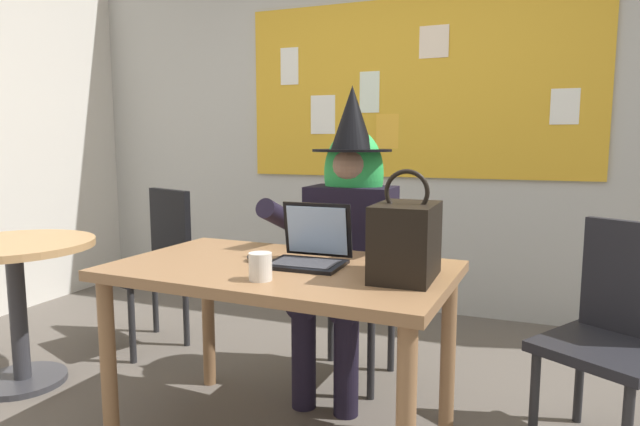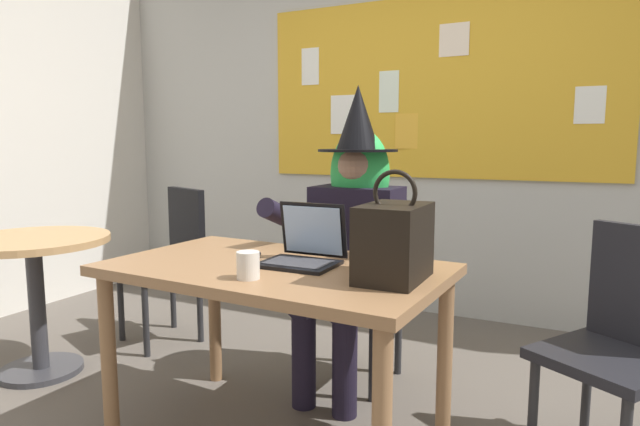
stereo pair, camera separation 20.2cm
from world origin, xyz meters
The scene contains 11 objects.
wall_back_bulletin centered at (0.00, 1.94, 1.46)m, with size 5.28×2.11×2.90m.
desk_main centered at (-0.11, 0.02, 0.63)m, with size 1.32×0.82×0.72m.
chair_at_desk centered at (-0.05, 0.76, 0.51)m, with size 0.44×0.44×0.91m.
person_costumed centered at (-0.05, 0.64, 0.80)m, with size 0.59×0.66×1.46m.
laptop centered at (-0.02, 0.09, 0.77)m, with size 0.29×0.26×0.23m.
computer_mouse centered at (-0.25, 0.06, 0.74)m, with size 0.06×0.10×0.03m, color black.
handbag centered at (0.37, 0.00, 0.86)m, with size 0.20×0.30×0.38m.
coffee_mug centered at (-0.08, -0.21, 0.77)m, with size 0.08×0.08×0.10m, color silver.
side_table_round centered at (-1.54, 0.03, 0.53)m, with size 0.74×0.74×0.72m.
chair_spare_by_window centered at (-1.27, 0.73, 0.52)m, with size 0.54×0.54×0.91m.
chair_extra_corner centered at (1.09, 0.46, 0.49)m, with size 0.58×0.58×0.89m.
Camera 1 is at (0.76, -1.80, 1.19)m, focal length 30.23 mm.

